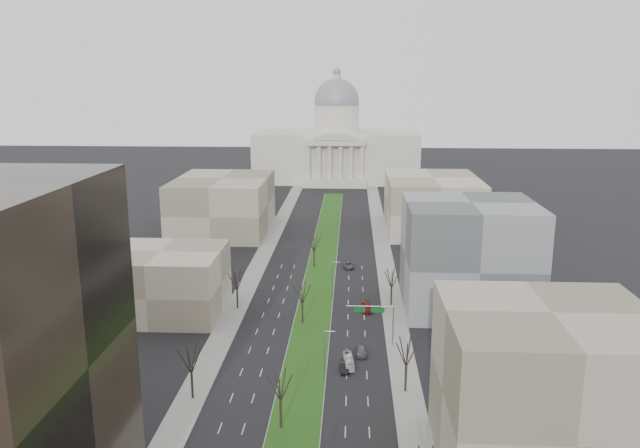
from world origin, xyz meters
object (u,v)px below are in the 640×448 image
(car_grey_far, at_px, (348,265))
(car_black, at_px, (344,367))
(box_van, at_px, (349,361))
(car_grey_near, at_px, (361,351))
(car_red, at_px, (366,307))

(car_grey_far, bearing_deg, car_black, -99.21)
(box_van, bearing_deg, car_black, -115.45)
(car_grey_near, distance_m, car_grey_far, 54.65)
(car_grey_near, xyz_separation_m, car_black, (-3.05, -6.76, -0.10))
(box_van, bearing_deg, car_grey_far, 84.86)
(car_black, bearing_deg, car_grey_far, 85.90)
(car_black, relative_size, car_red, 0.77)
(car_black, height_order, box_van, box_van)
(car_red, height_order, box_van, box_van)
(car_grey_near, height_order, car_black, car_grey_near)
(car_black, bearing_deg, box_van, 66.30)
(box_van, bearing_deg, car_red, 76.61)
(car_grey_far, relative_size, box_van, 0.83)
(car_black, height_order, car_grey_far, car_grey_far)
(car_grey_near, bearing_deg, car_red, 85.66)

